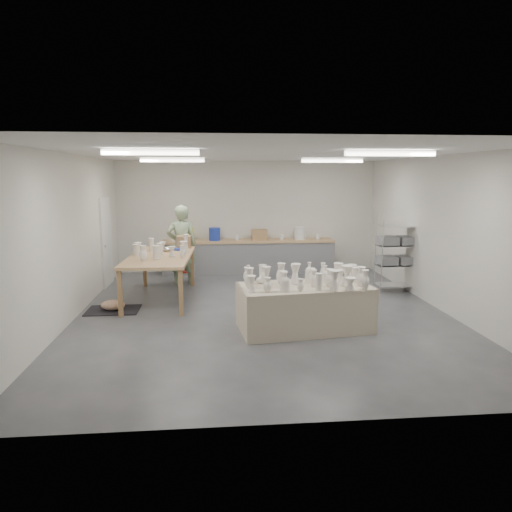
{
  "coord_description": "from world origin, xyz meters",
  "views": [
    {
      "loc": [
        -0.89,
        -8.42,
        2.61
      ],
      "look_at": [
        -0.09,
        0.35,
        1.05
      ],
      "focal_mm": 32.0,
      "sensor_mm": 36.0,
      "label": 1
    }
  ],
  "objects": [
    {
      "name": "back_counter",
      "position": [
        -0.01,
        3.68,
        0.49
      ],
      "size": [
        4.6,
        0.6,
        1.24
      ],
      "color": "tan",
      "rests_on": "ground"
    },
    {
      "name": "red_stool",
      "position": [
        -1.68,
        2.67,
        0.26
      ],
      "size": [
        0.4,
        0.4,
        0.3
      ],
      "rotation": [
        0.0,
        0.0,
        -0.3
      ],
      "color": "#A32117",
      "rests_on": "ground"
    },
    {
      "name": "cat",
      "position": [
        -2.88,
        0.38,
        0.12
      ],
      "size": [
        0.48,
        0.35,
        0.2
      ],
      "rotation": [
        0.0,
        0.0,
        0.02
      ],
      "color": "white",
      "rests_on": "rug"
    },
    {
      "name": "rug",
      "position": [
        -2.9,
        0.4,
        0.01
      ],
      "size": [
        1.0,
        0.7,
        0.02
      ],
      "primitive_type": "cube",
      "color": "black",
      "rests_on": "ground"
    },
    {
      "name": "work_table",
      "position": [
        -2.02,
        1.27,
        0.93
      ],
      "size": [
        1.37,
        2.58,
        1.32
      ],
      "rotation": [
        0.0,
        0.0,
        -0.04
      ],
      "color": "tan",
      "rests_on": "ground"
    },
    {
      "name": "room",
      "position": [
        -0.11,
        0.08,
        2.06
      ],
      "size": [
        8.0,
        8.02,
        3.0
      ],
      "color": "#424449",
      "rests_on": "ground"
    },
    {
      "name": "potter",
      "position": [
        -1.68,
        2.4,
        0.96
      ],
      "size": [
        0.73,
        0.5,
        1.93
      ],
      "primitive_type": "imported",
      "rotation": [
        0.0,
        0.0,
        3.2
      ],
      "color": "gray",
      "rests_on": "ground"
    },
    {
      "name": "wire_shelf",
      "position": [
        3.2,
        1.4,
        0.92
      ],
      "size": [
        0.88,
        0.48,
        1.8
      ],
      "color": "silver",
      "rests_on": "ground"
    },
    {
      "name": "drying_table",
      "position": [
        0.62,
        -1.03,
        0.44
      ],
      "size": [
        2.32,
        1.31,
        1.15
      ],
      "rotation": [
        0.0,
        0.0,
        0.12
      ],
      "color": "olive",
      "rests_on": "ground"
    }
  ]
}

